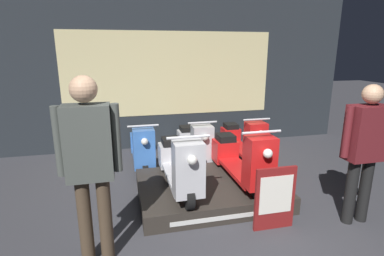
% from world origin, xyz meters
% --- Properties ---
extents(shop_wall_back, '(7.83, 0.09, 3.20)m').
position_xyz_m(shop_wall_back, '(0.00, 3.80, 1.60)').
color(shop_wall_back, '#23282D').
rests_on(shop_wall_back, ground_plane).
extents(display_platform, '(1.96, 1.46, 0.23)m').
position_xyz_m(display_platform, '(0.12, 1.29, 0.11)').
color(display_platform, '#2D2823').
rests_on(display_platform, ground_plane).
extents(scooter_display_left, '(0.49, 1.64, 0.89)m').
position_xyz_m(scooter_display_left, '(-0.33, 1.23, 0.56)').
color(scooter_display_left, black).
rests_on(scooter_display_left, display_platform).
extents(scooter_display_right, '(0.49, 1.64, 0.89)m').
position_xyz_m(scooter_display_right, '(0.56, 1.23, 0.56)').
color(scooter_display_right, black).
rests_on(scooter_display_right, display_platform).
extents(scooter_backrow_0, '(0.49, 1.64, 0.89)m').
position_xyz_m(scooter_backrow_0, '(-0.71, 2.76, 0.33)').
color(scooter_backrow_0, black).
rests_on(scooter_backrow_0, ground_plane).
extents(scooter_backrow_1, '(0.49, 1.64, 0.89)m').
position_xyz_m(scooter_backrow_1, '(0.26, 2.76, 0.33)').
color(scooter_backrow_1, black).
rests_on(scooter_backrow_1, ground_plane).
extents(scooter_backrow_2, '(0.49, 1.64, 0.89)m').
position_xyz_m(scooter_backrow_2, '(1.23, 2.76, 0.33)').
color(scooter_backrow_2, black).
rests_on(scooter_backrow_2, ground_plane).
extents(person_left_browsing, '(0.57, 0.24, 1.83)m').
position_xyz_m(person_left_browsing, '(-1.34, 0.29, 1.08)').
color(person_left_browsing, '#473828').
rests_on(person_left_browsing, ground_plane).
extents(person_right_browsing, '(0.60, 0.25, 1.67)m').
position_xyz_m(person_right_browsing, '(1.66, 0.29, 0.99)').
color(person_right_browsing, black).
rests_on(person_right_browsing, ground_plane).
extents(price_sign_board, '(0.49, 0.04, 0.76)m').
position_xyz_m(price_sign_board, '(0.62, 0.38, 0.39)').
color(price_sign_board, maroon).
rests_on(price_sign_board, ground_plane).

